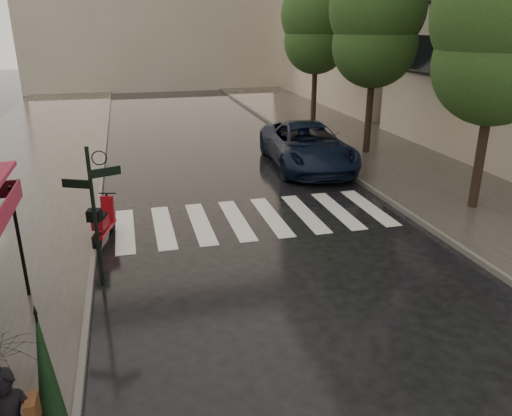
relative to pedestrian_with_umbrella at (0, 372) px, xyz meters
name	(u,v)px	position (x,y,z in m)	size (l,w,h in m)	color
ground	(172,361)	(2.00, 1.99, -1.73)	(120.00, 120.00, 0.00)	black
sidewalk_near	(16,177)	(-2.50, 13.99, -1.67)	(6.00, 60.00, 0.12)	#38332D
sidewalk_far	(381,152)	(12.25, 13.99, -1.67)	(5.50, 60.00, 0.12)	#38332D
curb_near	(103,171)	(0.55, 13.99, -1.65)	(0.12, 60.00, 0.16)	#595651
curb_far	(321,156)	(9.45, 13.99, -1.65)	(0.12, 60.00, 0.16)	#595651
crosswalk	(254,218)	(4.97, 7.99, -1.72)	(7.85, 3.20, 0.01)	silver
signpost	(94,207)	(0.80, 4.99, 0.11)	(1.17, 0.29, 3.10)	black
tree_near	(502,25)	(11.60, 6.99, 3.59)	(3.80, 3.80, 7.99)	black
tree_mid	(377,16)	(11.50, 13.99, 3.87)	(3.80, 3.80, 8.34)	black
tree_far	(317,20)	(11.70, 20.99, 3.73)	(3.80, 3.80, 8.16)	black
pedestrian_with_umbrella	(0,372)	(0.00, 0.00, 0.00)	(0.96, 0.97, 2.41)	black
scooter	(103,223)	(0.77, 7.39, -1.20)	(0.72, 1.69, 1.13)	black
parked_car	(307,146)	(8.37, 12.89, -0.88)	(2.79, 6.06, 1.68)	black
parasol_back	(46,374)	(0.35, 0.52, -0.51)	(0.38, 0.38, 2.03)	black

